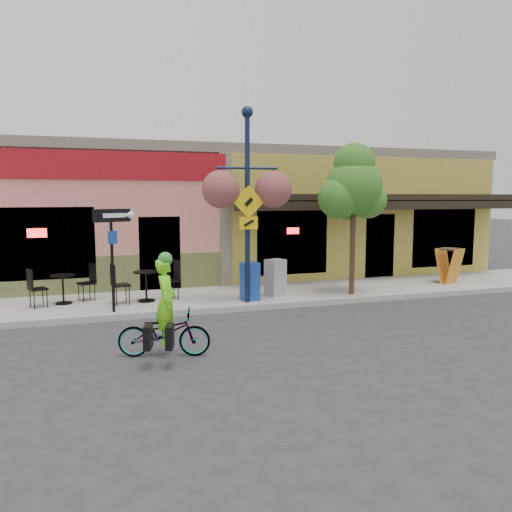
{
  "coord_description": "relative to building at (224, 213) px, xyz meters",
  "views": [
    {
      "loc": [
        -4.82,
        -11.32,
        2.89
      ],
      "look_at": [
        -0.97,
        0.5,
        1.4
      ],
      "focal_mm": 35.0,
      "sensor_mm": 36.0,
      "label": 1
    }
  ],
  "objects": [
    {
      "name": "ground",
      "position": [
        0.0,
        -7.5,
        -2.25
      ],
      "size": [
        90.0,
        90.0,
        0.0
      ],
      "primitive_type": "plane",
      "color": "#2D2D30",
      "rests_on": "ground"
    },
    {
      "name": "sidewalk",
      "position": [
        0.0,
        -5.5,
        -2.17
      ],
      "size": [
        24.0,
        3.0,
        0.15
      ],
      "primitive_type": "cube",
      "color": "#9E9B93",
      "rests_on": "ground"
    },
    {
      "name": "curb",
      "position": [
        0.0,
        -6.95,
        -2.17
      ],
      "size": [
        24.0,
        0.12,
        0.15
      ],
      "primitive_type": "cube",
      "color": "#A8A59E",
      "rests_on": "ground"
    },
    {
      "name": "building",
      "position": [
        0.0,
        0.0,
        0.0
      ],
      "size": [
        18.2,
        8.2,
        4.5
      ],
      "primitive_type": null,
      "color": "#DE7F6D",
      "rests_on": "ground"
    },
    {
      "name": "bicycle",
      "position": [
        -3.68,
        -9.94,
        -1.81
      ],
      "size": [
        1.76,
        0.99,
        0.87
      ],
      "primitive_type": "imported",
      "rotation": [
        0.0,
        0.0,
        1.31
      ],
      "color": "maroon",
      "rests_on": "ground"
    },
    {
      "name": "cyclist_rider",
      "position": [
        -3.63,
        -9.94,
        -1.48
      ],
      "size": [
        0.5,
        0.64,
        1.55
      ],
      "primitive_type": "imported",
      "rotation": [
        0.0,
        0.0,
        1.31
      ],
      "color": "#74FA1A",
      "rests_on": "ground"
    },
    {
      "name": "lamp_post",
      "position": [
        -1.08,
        -6.61,
        0.39
      ],
      "size": [
        1.63,
        0.73,
        4.99
      ],
      "primitive_type": null,
      "rotation": [
        0.0,
        0.0,
        -0.06
      ],
      "color": "#121E3B",
      "rests_on": "sidewalk"
    },
    {
      "name": "one_way_sign",
      "position": [
        -4.44,
        -6.69,
        -0.87
      ],
      "size": [
        0.94,
        0.57,
        2.45
      ],
      "primitive_type": null,
      "rotation": [
        0.0,
        0.0,
        0.42
      ],
      "color": "black",
      "rests_on": "sidewalk"
    },
    {
      "name": "cafe_set_left",
      "position": [
        -5.63,
        -5.36,
        -1.61
      ],
      "size": [
        1.83,
        1.4,
        0.98
      ],
      "primitive_type": null,
      "rotation": [
        0.0,
        0.0,
        0.41
      ],
      "color": "black",
      "rests_on": "sidewalk"
    },
    {
      "name": "cafe_set_right",
      "position": [
        -3.58,
        -5.71,
        -1.58
      ],
      "size": [
        1.88,
        1.18,
        1.05
      ],
      "primitive_type": null,
      "rotation": [
        0.0,
        0.0,
        0.19
      ],
      "color": "black",
      "rests_on": "sidewalk"
    },
    {
      "name": "newspaper_box_blue",
      "position": [
        -0.94,
        -6.38,
        -1.6
      ],
      "size": [
        0.47,
        0.42,
        1.0
      ],
      "primitive_type": null,
      "rotation": [
        0.0,
        0.0,
        0.04
      ],
      "color": "#1A409C",
      "rests_on": "sidewalk"
    },
    {
      "name": "newspaper_box_grey",
      "position": [
        -0.09,
        -6.02,
        -1.6
      ],
      "size": [
        0.59,
        0.57,
        1.01
      ],
      "primitive_type": null,
      "rotation": [
        0.0,
        0.0,
        0.37
      ],
      "color": "#9E9E9E",
      "rests_on": "sidewalk"
    },
    {
      "name": "street_tree",
      "position": [
        2.03,
        -6.49,
        0.03
      ],
      "size": [
        2.08,
        2.08,
        4.25
      ],
      "primitive_type": null,
      "rotation": [
        0.0,
        0.0,
        0.3
      ],
      "color": "#3D7A26",
      "rests_on": "sidewalk"
    },
    {
      "name": "sandwich_board",
      "position": [
        5.93,
        -6.02,
        -1.54
      ],
      "size": [
        0.81,
        0.72,
        1.12
      ],
      "primitive_type": null,
      "rotation": [
        0.0,
        0.0,
        0.42
      ],
      "color": "orange",
      "rests_on": "sidewalk"
    }
  ]
}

